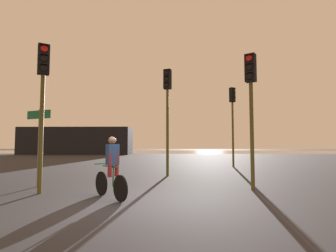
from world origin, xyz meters
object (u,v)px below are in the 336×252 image
at_px(traffic_light_center, 167,102).
at_px(direction_sign_post, 39,136).
at_px(distant_building, 77,141).
at_px(cyclist, 112,167).
at_px(traffic_light_near_right, 251,94).
at_px(traffic_light_far_right, 233,112).
at_px(traffic_light_near_left, 43,89).

height_order(traffic_light_center, direction_sign_post, traffic_light_center).
relative_size(distant_building, traffic_light_center, 2.96).
bearing_deg(distant_building, traffic_light_center, -60.86).
xyz_separation_m(distant_building, direction_sign_post, (8.28, -25.45, -0.05)).
height_order(traffic_light_center, cyclist, traffic_light_center).
relative_size(traffic_light_center, cyclist, 2.95).
relative_size(traffic_light_near_right, direction_sign_post, 1.65).
distance_m(traffic_light_far_right, direction_sign_post, 11.21).
relative_size(traffic_light_near_left, cyclist, 2.70).
distance_m(traffic_light_near_right, traffic_light_center, 4.38).
bearing_deg(direction_sign_post, traffic_light_center, -121.31).
relative_size(traffic_light_center, traffic_light_near_left, 1.09).
bearing_deg(traffic_light_center, distant_building, -40.50).
distance_m(distant_building, traffic_light_far_right, 24.41).
xyz_separation_m(traffic_light_far_right, cyclist, (-5.24, -9.33, -2.56)).
height_order(distant_building, traffic_light_center, traffic_light_center).
distance_m(traffic_light_center, direction_sign_post, 5.43).
height_order(direction_sign_post, cyclist, direction_sign_post).
relative_size(distant_building, traffic_light_far_right, 2.89).
distance_m(distant_building, traffic_light_near_right, 30.08).
relative_size(traffic_light_far_right, cyclist, 3.02).
xyz_separation_m(traffic_light_center, traffic_light_near_left, (-3.56, -4.15, -0.26)).
bearing_deg(direction_sign_post, cyclist, 171.66).
xyz_separation_m(distant_building, traffic_light_near_left, (8.97, -26.64, 1.29)).
bearing_deg(traffic_light_far_right, direction_sign_post, 7.41).
bearing_deg(cyclist, direction_sign_post, 106.41).
bearing_deg(traffic_light_near_right, traffic_light_near_left, 40.11).
height_order(traffic_light_center, traffic_light_near_left, traffic_light_center).
height_order(traffic_light_near_right, traffic_light_near_left, traffic_light_near_left).
relative_size(distant_building, direction_sign_post, 5.44).
distance_m(traffic_light_far_right, cyclist, 11.00).
bearing_deg(direction_sign_post, distant_building, -48.18).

